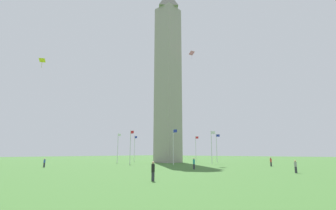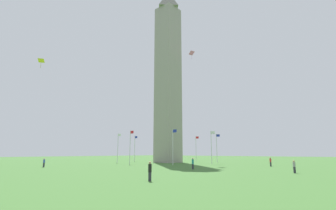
# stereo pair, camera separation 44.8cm
# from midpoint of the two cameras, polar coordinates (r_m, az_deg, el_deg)

# --- Properties ---
(ground_plane) EXTENTS (260.00, 260.00, 0.00)m
(ground_plane) POSITION_cam_midpoint_polar(r_m,az_deg,el_deg) (66.42, 0.20, -13.26)
(ground_plane) COLOR #3D6B2D
(obelisk_monument) EXTENTS (5.57, 5.57, 50.60)m
(obelisk_monument) POSITION_cam_midpoint_polar(r_m,az_deg,el_deg) (70.14, 0.18, 7.86)
(obelisk_monument) COLOR gray
(obelisk_monument) RESTS_ON ground
(flagpole_n) EXTENTS (1.12, 0.14, 7.62)m
(flagpole_n) POSITION_cam_midpoint_polar(r_m,az_deg,el_deg) (58.64, 10.33, -9.29)
(flagpole_n) COLOR silver
(flagpole_n) RESTS_ON ground
(flagpole_ne) EXTENTS (1.12, 0.14, 7.62)m
(flagpole_ne) POSITION_cam_midpoint_polar(r_m,az_deg,el_deg) (68.72, 11.50, -9.47)
(flagpole_ne) COLOR silver
(flagpole_ne) RESTS_ON ground
(flagpole_e) EXTENTS (1.12, 0.14, 7.62)m
(flagpole_e) POSITION_cam_midpoint_polar(r_m,az_deg,el_deg) (76.96, 6.74, -9.76)
(flagpole_e) COLOR silver
(flagpole_e) RESTS_ON ground
(flagpole_se) EXTENTS (1.12, 0.14, 7.62)m
(flagpole_se) POSITION_cam_midpoint_polar(r_m,az_deg,el_deg) (79.59, -0.56, -9.87)
(flagpole_se) COLOR silver
(flagpole_se) RESTS_ON ground
(flagpole_s) EXTENTS (1.12, 0.14, 7.62)m
(flagpole_s) POSITION_cam_midpoint_polar(r_m,az_deg,el_deg) (75.62, -7.58, -9.72)
(flagpole_s) COLOR silver
(flagpole_s) RESTS_ON ground
(flagpole_sw) EXTENTS (1.12, 0.14, 7.62)m
(flagpole_sw) POSITION_cam_midpoint_polar(r_m,az_deg,el_deg) (66.59, -11.39, -9.43)
(flagpole_sw) COLOR silver
(flagpole_sw) RESTS_ON ground
(flagpole_w) EXTENTS (1.12, 0.14, 7.62)m
(flagpole_w) POSITION_cam_midpoint_polar(r_m,az_deg,el_deg) (56.87, -8.57, -9.29)
(flagpole_w) COLOR silver
(flagpole_w) RESTS_ON ground
(flagpole_nw) EXTENTS (1.12, 0.14, 7.62)m
(flagpole_nw) POSITION_cam_midpoint_polar(r_m,az_deg,el_deg) (53.12, 1.43, -9.30)
(flagpole_nw) COLOR silver
(flagpole_nw) RESTS_ON ground
(person_red_shirt) EXTENTS (0.32, 0.32, 1.70)m
(person_red_shirt) POSITION_cam_midpoint_polar(r_m,az_deg,el_deg) (51.85, 23.01, -12.11)
(person_red_shirt) COLOR #2D2D38
(person_red_shirt) RESTS_ON ground
(person_gray_shirt) EXTENTS (0.32, 0.32, 1.64)m
(person_gray_shirt) POSITION_cam_midpoint_polar(r_m,az_deg,el_deg) (36.28, 27.67, -12.62)
(person_gray_shirt) COLOR #2D2D38
(person_gray_shirt) RESTS_ON ground
(person_teal_shirt) EXTENTS (0.32, 0.32, 1.78)m
(person_teal_shirt) POSITION_cam_midpoint_polar(r_m,az_deg,el_deg) (40.03, 6.13, -13.41)
(person_teal_shirt) COLOR #2D2D38
(person_teal_shirt) RESTS_ON ground
(person_blue_shirt) EXTENTS (0.32, 0.32, 1.62)m
(person_blue_shirt) POSITION_cam_midpoint_polar(r_m,az_deg,el_deg) (50.15, -26.69, -11.93)
(person_blue_shirt) COLOR #2D2D38
(person_blue_shirt) RESTS_ON ground
(person_black_shirt) EXTENTS (0.32, 0.32, 1.79)m
(person_black_shirt) POSITION_cam_midpoint_polar(r_m,az_deg,el_deg) (23.59, -3.68, -15.15)
(person_black_shirt) COLOR #2D2D38
(person_black_shirt) RESTS_ON ground
(kite_pink_diamond) EXTENTS (1.42, 1.56, 2.22)m
(kite_pink_diamond) POSITION_cam_midpoint_polar(r_m,az_deg,el_deg) (68.69, 5.73, 11.93)
(kite_pink_diamond) COLOR pink
(kite_yellow_diamond) EXTENTS (1.10, 1.12, 1.36)m
(kite_yellow_diamond) POSITION_cam_midpoint_polar(r_m,az_deg,el_deg) (41.86, -27.18, 9.13)
(kite_yellow_diamond) COLOR yellow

